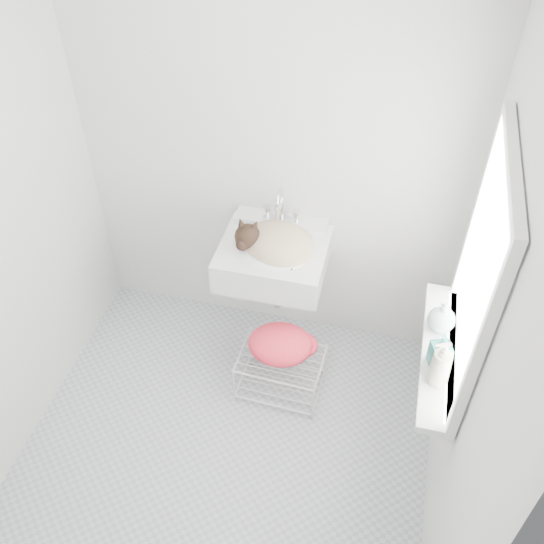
% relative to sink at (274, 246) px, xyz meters
% --- Properties ---
extents(floor, '(2.20, 2.00, 0.02)m').
position_rel_sink_xyz_m(floor, '(-0.08, -0.74, -0.85)').
color(floor, '#B8BCC0').
rests_on(floor, ground).
extents(back_wall, '(2.20, 0.02, 2.50)m').
position_rel_sink_xyz_m(back_wall, '(-0.08, 0.26, 0.40)').
color(back_wall, silver).
rests_on(back_wall, ground).
extents(right_wall, '(0.02, 2.00, 2.50)m').
position_rel_sink_xyz_m(right_wall, '(1.02, -0.74, 0.40)').
color(right_wall, silver).
rests_on(right_wall, ground).
extents(window_glass, '(0.01, 0.80, 1.00)m').
position_rel_sink_xyz_m(window_glass, '(1.00, -0.54, 0.50)').
color(window_glass, white).
rests_on(window_glass, right_wall).
extents(window_frame, '(0.04, 0.90, 1.10)m').
position_rel_sink_xyz_m(window_frame, '(0.99, -0.54, 0.50)').
color(window_frame, white).
rests_on(window_frame, right_wall).
extents(windowsill, '(0.16, 0.88, 0.04)m').
position_rel_sink_xyz_m(windowsill, '(0.93, -0.54, -0.02)').
color(windowsill, white).
rests_on(windowsill, right_wall).
extents(sink, '(0.59, 0.52, 0.24)m').
position_rel_sink_xyz_m(sink, '(0.00, 0.00, 0.00)').
color(sink, white).
rests_on(sink, back_wall).
extents(faucet, '(0.22, 0.15, 0.22)m').
position_rel_sink_xyz_m(faucet, '(0.00, 0.18, 0.14)').
color(faucet, silver).
rests_on(faucet, sink).
extents(cat, '(0.44, 0.37, 0.26)m').
position_rel_sink_xyz_m(cat, '(0.01, -0.02, 0.04)').
color(cat, tan).
rests_on(cat, sink).
extents(wire_rack, '(0.49, 0.35, 0.28)m').
position_rel_sink_xyz_m(wire_rack, '(0.12, -0.31, -0.70)').
color(wire_rack, silver).
rests_on(wire_rack, floor).
extents(towel, '(0.40, 0.31, 0.15)m').
position_rel_sink_xyz_m(towel, '(0.11, -0.28, -0.54)').
color(towel, '#ED5324').
rests_on(towel, wire_rack).
extents(bottle_a, '(0.11, 0.11, 0.21)m').
position_rel_sink_xyz_m(bottle_a, '(0.92, -0.72, 0.00)').
color(bottle_a, beige).
rests_on(bottle_a, windowsill).
extents(bottle_b, '(0.11, 0.11, 0.19)m').
position_rel_sink_xyz_m(bottle_b, '(0.92, -0.63, 0.00)').
color(bottle_b, '#237367').
rests_on(bottle_b, windowsill).
extents(bottle_c, '(0.13, 0.13, 0.17)m').
position_rel_sink_xyz_m(bottle_c, '(0.92, -0.40, 0.00)').
color(bottle_c, silver).
rests_on(bottle_c, windowsill).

